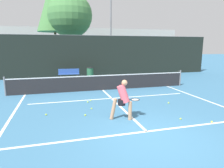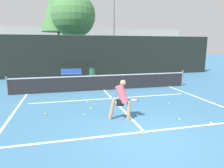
{
  "view_description": "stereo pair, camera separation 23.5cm",
  "coord_description": "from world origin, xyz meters",
  "px_view_note": "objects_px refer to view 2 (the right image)",
  "views": [
    {
      "loc": [
        -2.69,
        -5.12,
        2.73
      ],
      "look_at": [
        -0.23,
        3.78,
        0.95
      ],
      "focal_mm": 32.0,
      "sensor_mm": 36.0,
      "label": 1
    },
    {
      "loc": [
        -2.46,
        -5.18,
        2.73
      ],
      "look_at": [
        -0.23,
        3.78,
        0.95
      ],
      "focal_mm": 32.0,
      "sensor_mm": 36.0,
      "label": 2
    }
  ],
  "objects_px": {
    "player_practicing": "(121,98)",
    "parked_car": "(40,68)",
    "courtside_bench": "(71,73)",
    "trash_bin": "(92,73)"
  },
  "relations": [
    {
      "from": "player_practicing",
      "to": "parked_car",
      "type": "xyz_separation_m",
      "value": [
        -4.18,
        13.49,
        -0.24
      ]
    },
    {
      "from": "player_practicing",
      "to": "courtside_bench",
      "type": "bearing_deg",
      "value": 117.23
    },
    {
      "from": "trash_bin",
      "to": "parked_car",
      "type": "relative_size",
      "value": 0.21
    },
    {
      "from": "player_practicing",
      "to": "parked_car",
      "type": "bearing_deg",
      "value": 126.53
    },
    {
      "from": "parked_car",
      "to": "courtside_bench",
      "type": "bearing_deg",
      "value": -52.28
    },
    {
      "from": "player_practicing",
      "to": "courtside_bench",
      "type": "distance_m",
      "value": 9.96
    },
    {
      "from": "courtside_bench",
      "to": "parked_car",
      "type": "xyz_separation_m",
      "value": [
        -2.81,
        3.63,
        0.12
      ]
    },
    {
      "from": "courtside_bench",
      "to": "parked_car",
      "type": "relative_size",
      "value": 0.38
    },
    {
      "from": "player_practicing",
      "to": "trash_bin",
      "type": "bearing_deg",
      "value": 106.99
    },
    {
      "from": "trash_bin",
      "to": "parked_car",
      "type": "bearing_deg",
      "value": 142.25
    }
  ]
}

